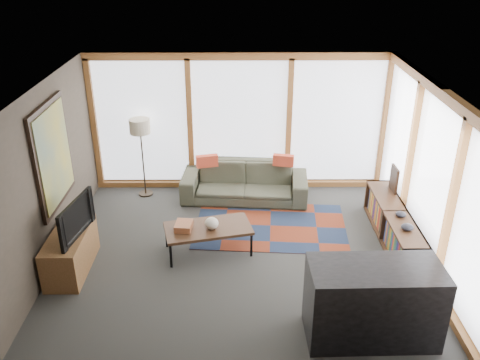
{
  "coord_description": "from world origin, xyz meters",
  "views": [
    {
      "loc": [
        -0.03,
        -6.49,
        4.39
      ],
      "look_at": [
        0.0,
        0.4,
        1.1
      ],
      "focal_mm": 38.0,
      "sensor_mm": 36.0,
      "label": 1
    }
  ],
  "objects_px": {
    "coffee_table": "(208,239)",
    "bar_counter": "(373,302)",
    "sofa": "(245,182)",
    "television": "(70,218)",
    "floor_lamp": "(143,158)",
    "bookshelf": "(393,226)",
    "tv_console": "(71,252)"
  },
  "relations": [
    {
      "from": "coffee_table",
      "to": "bar_counter",
      "type": "distance_m",
      "value": 2.77
    },
    {
      "from": "sofa",
      "to": "television",
      "type": "height_order",
      "value": "television"
    },
    {
      "from": "floor_lamp",
      "to": "bar_counter",
      "type": "bearing_deg",
      "value": -48.55
    },
    {
      "from": "bar_counter",
      "to": "television",
      "type": "bearing_deg",
      "value": 159.52
    },
    {
      "from": "television",
      "to": "bar_counter",
      "type": "xyz_separation_m",
      "value": [
        3.93,
        -1.37,
        -0.38
      ]
    },
    {
      "from": "bookshelf",
      "to": "coffee_table",
      "type": "bearing_deg",
      "value": -174.48
    },
    {
      "from": "sofa",
      "to": "tv_console",
      "type": "height_order",
      "value": "sofa"
    },
    {
      "from": "bookshelf",
      "to": "television",
      "type": "relative_size",
      "value": 2.31
    },
    {
      "from": "coffee_table",
      "to": "bookshelf",
      "type": "height_order",
      "value": "bookshelf"
    },
    {
      "from": "sofa",
      "to": "tv_console",
      "type": "bearing_deg",
      "value": -134.13
    },
    {
      "from": "sofa",
      "to": "floor_lamp",
      "type": "relative_size",
      "value": 1.53
    },
    {
      "from": "floor_lamp",
      "to": "bookshelf",
      "type": "height_order",
      "value": "floor_lamp"
    },
    {
      "from": "floor_lamp",
      "to": "sofa",
      "type": "bearing_deg",
      "value": -5.29
    },
    {
      "from": "sofa",
      "to": "bar_counter",
      "type": "bearing_deg",
      "value": -63.16
    },
    {
      "from": "television",
      "to": "bar_counter",
      "type": "distance_m",
      "value": 4.18
    },
    {
      "from": "coffee_table",
      "to": "television",
      "type": "distance_m",
      "value": 2.05
    },
    {
      "from": "bar_counter",
      "to": "sofa",
      "type": "bearing_deg",
      "value": 110.9
    },
    {
      "from": "coffee_table",
      "to": "television",
      "type": "xyz_separation_m",
      "value": [
        -1.88,
        -0.47,
        0.65
      ]
    },
    {
      "from": "bar_counter",
      "to": "bookshelf",
      "type": "bearing_deg",
      "value": 66.58
    },
    {
      "from": "floor_lamp",
      "to": "bar_counter",
      "type": "distance_m",
      "value": 5.06
    },
    {
      "from": "coffee_table",
      "to": "floor_lamp",
      "type": "bearing_deg",
      "value": 123.6
    },
    {
      "from": "coffee_table",
      "to": "tv_console",
      "type": "relative_size",
      "value": 1.09
    },
    {
      "from": "sofa",
      "to": "television",
      "type": "relative_size",
      "value": 2.39
    },
    {
      "from": "coffee_table",
      "to": "bar_counter",
      "type": "bearing_deg",
      "value": -41.92
    },
    {
      "from": "television",
      "to": "coffee_table",
      "type": "bearing_deg",
      "value": -65.22
    },
    {
      "from": "coffee_table",
      "to": "bar_counter",
      "type": "xyz_separation_m",
      "value": [
        2.05,
        -1.84,
        0.27
      ]
    },
    {
      "from": "sofa",
      "to": "floor_lamp",
      "type": "distance_m",
      "value": 1.92
    },
    {
      "from": "floor_lamp",
      "to": "coffee_table",
      "type": "xyz_separation_m",
      "value": [
        1.29,
        -1.94,
        -0.53
      ]
    },
    {
      "from": "television",
      "to": "bookshelf",
      "type": "bearing_deg",
      "value": -70.41
    },
    {
      "from": "sofa",
      "to": "coffee_table",
      "type": "relative_size",
      "value": 1.76
    },
    {
      "from": "coffee_table",
      "to": "television",
      "type": "bearing_deg",
      "value": -165.86
    },
    {
      "from": "television",
      "to": "bar_counter",
      "type": "bearing_deg",
      "value": -98.56
    }
  ]
}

